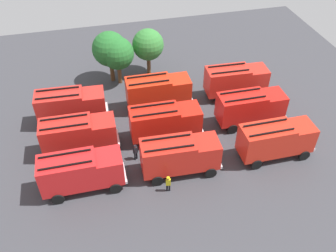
{
  "coord_description": "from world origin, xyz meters",
  "views": [
    {
      "loc": [
        -6.65,
        -27.33,
        25.56
      ],
      "look_at": [
        0.0,
        0.0,
        1.4
      ],
      "focal_mm": 39.44,
      "sensor_mm": 36.0,
      "label": 1
    }
  ],
  "objects_px": {
    "fire_truck_1": "(180,155)",
    "firefighter_3": "(167,81)",
    "fire_truck_0": "(81,171)",
    "tree_2": "(148,45)",
    "fire_truck_4": "(165,121)",
    "fire_truck_8": "(236,80)",
    "tree_0": "(110,49)",
    "fire_truck_5": "(250,107)",
    "tree_1": "(118,54)",
    "fire_truck_7": "(158,91)",
    "fire_truck_6": "(71,105)",
    "fire_truck_2": "(276,139)",
    "fire_truck_3": "(78,134)",
    "traffic_cone_1": "(184,115)",
    "firefighter_0": "(136,152)",
    "firefighter_2": "(168,183)",
    "firefighter_1": "(261,70)",
    "traffic_cone_0": "(240,144)"
  },
  "relations": [
    {
      "from": "tree_1",
      "to": "traffic_cone_1",
      "type": "relative_size",
      "value": 9.68
    },
    {
      "from": "fire_truck_0",
      "to": "fire_truck_5",
      "type": "height_order",
      "value": "same"
    },
    {
      "from": "fire_truck_5",
      "to": "firefighter_0",
      "type": "distance_m",
      "value": 12.91
    },
    {
      "from": "firefighter_3",
      "to": "tree_1",
      "type": "bearing_deg",
      "value": -21.21
    },
    {
      "from": "fire_truck_8",
      "to": "fire_truck_4",
      "type": "bearing_deg",
      "value": -149.03
    },
    {
      "from": "fire_truck_1",
      "to": "fire_truck_8",
      "type": "relative_size",
      "value": 1.0
    },
    {
      "from": "tree_2",
      "to": "fire_truck_6",
      "type": "bearing_deg",
      "value": -142.82
    },
    {
      "from": "fire_truck_4",
      "to": "fire_truck_3",
      "type": "bearing_deg",
      "value": -179.48
    },
    {
      "from": "fire_truck_2",
      "to": "fire_truck_3",
      "type": "height_order",
      "value": "same"
    },
    {
      "from": "fire_truck_6",
      "to": "traffic_cone_1",
      "type": "relative_size",
      "value": 11.88
    },
    {
      "from": "fire_truck_3",
      "to": "traffic_cone_1",
      "type": "bearing_deg",
      "value": 14.07
    },
    {
      "from": "fire_truck_7",
      "to": "fire_truck_8",
      "type": "bearing_deg",
      "value": 0.51
    },
    {
      "from": "fire_truck_1",
      "to": "firefighter_0",
      "type": "bearing_deg",
      "value": 147.61
    },
    {
      "from": "firefighter_0",
      "to": "fire_truck_7",
      "type": "bearing_deg",
      "value": -57.6
    },
    {
      "from": "firefighter_2",
      "to": "tree_0",
      "type": "xyz_separation_m",
      "value": [
        -2.5,
        18.7,
        3.32
      ]
    },
    {
      "from": "firefighter_1",
      "to": "traffic_cone_0",
      "type": "height_order",
      "value": "firefighter_1"
    },
    {
      "from": "fire_truck_2",
      "to": "traffic_cone_1",
      "type": "relative_size",
      "value": 11.72
    },
    {
      "from": "fire_truck_1",
      "to": "tree_2",
      "type": "relative_size",
      "value": 1.23
    },
    {
      "from": "fire_truck_2",
      "to": "firefighter_3",
      "type": "distance_m",
      "value": 15.45
    },
    {
      "from": "fire_truck_1",
      "to": "traffic_cone_1",
      "type": "distance_m",
      "value": 8.22
    },
    {
      "from": "firefighter_1",
      "to": "tree_2",
      "type": "height_order",
      "value": "tree_2"
    },
    {
      "from": "fire_truck_0",
      "to": "tree_2",
      "type": "bearing_deg",
      "value": 61.44
    },
    {
      "from": "tree_1",
      "to": "fire_truck_5",
      "type": "bearing_deg",
      "value": -41.8
    },
    {
      "from": "firefighter_0",
      "to": "firefighter_3",
      "type": "xyz_separation_m",
      "value": [
        5.68,
        10.95,
        0.03
      ]
    },
    {
      "from": "firefighter_3",
      "to": "traffic_cone_1",
      "type": "distance_m",
      "value": 5.96
    },
    {
      "from": "fire_truck_7",
      "to": "firefighter_1",
      "type": "bearing_deg",
      "value": 13.07
    },
    {
      "from": "fire_truck_8",
      "to": "tree_0",
      "type": "relative_size",
      "value": 1.14
    },
    {
      "from": "fire_truck_5",
      "to": "tree_1",
      "type": "distance_m",
      "value": 16.47
    },
    {
      "from": "fire_truck_2",
      "to": "tree_1",
      "type": "xyz_separation_m",
      "value": [
        -12.52,
        16.11,
        1.85
      ]
    },
    {
      "from": "fire_truck_8",
      "to": "firefighter_0",
      "type": "xyz_separation_m",
      "value": [
        -12.99,
        -7.6,
        -1.16
      ]
    },
    {
      "from": "firefighter_2",
      "to": "tree_1",
      "type": "bearing_deg",
      "value": -164.84
    },
    {
      "from": "fire_truck_5",
      "to": "traffic_cone_1",
      "type": "height_order",
      "value": "fire_truck_5"
    },
    {
      "from": "tree_1",
      "to": "tree_2",
      "type": "bearing_deg",
      "value": 18.17
    },
    {
      "from": "fire_truck_3",
      "to": "traffic_cone_1",
      "type": "distance_m",
      "value": 11.65
    },
    {
      "from": "fire_truck_4",
      "to": "traffic_cone_1",
      "type": "bearing_deg",
      "value": 45.48
    },
    {
      "from": "fire_truck_6",
      "to": "tree_0",
      "type": "distance_m",
      "value": 8.84
    },
    {
      "from": "firefighter_2",
      "to": "tree_1",
      "type": "relative_size",
      "value": 0.29
    },
    {
      "from": "fire_truck_8",
      "to": "traffic_cone_1",
      "type": "relative_size",
      "value": 11.85
    },
    {
      "from": "fire_truck_1",
      "to": "firefighter_3",
      "type": "distance_m",
      "value": 13.67
    },
    {
      "from": "fire_truck_6",
      "to": "fire_truck_0",
      "type": "bearing_deg",
      "value": -84.37
    },
    {
      "from": "fire_truck_2",
      "to": "firefighter_0",
      "type": "xyz_separation_m",
      "value": [
        -12.92,
        2.65,
        -1.16
      ]
    },
    {
      "from": "fire_truck_4",
      "to": "firefighter_3",
      "type": "distance_m",
      "value": 8.95
    },
    {
      "from": "fire_truck_8",
      "to": "tree_2",
      "type": "xyz_separation_m",
      "value": [
        -8.72,
        7.13,
        1.83
      ]
    },
    {
      "from": "firefighter_3",
      "to": "tree_2",
      "type": "relative_size",
      "value": 0.31
    },
    {
      "from": "fire_truck_1",
      "to": "fire_truck_5",
      "type": "height_order",
      "value": "same"
    },
    {
      "from": "fire_truck_6",
      "to": "firefighter_2",
      "type": "distance_m",
      "value": 14.11
    },
    {
      "from": "fire_truck_4",
      "to": "firefighter_3",
      "type": "relative_size",
      "value": 4.0
    },
    {
      "from": "fire_truck_8",
      "to": "fire_truck_7",
      "type": "bearing_deg",
      "value": -177.92
    },
    {
      "from": "fire_truck_0",
      "to": "firefighter_2",
      "type": "relative_size",
      "value": 4.12
    },
    {
      "from": "fire_truck_0",
      "to": "fire_truck_2",
      "type": "relative_size",
      "value": 1.0
    }
  ]
}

